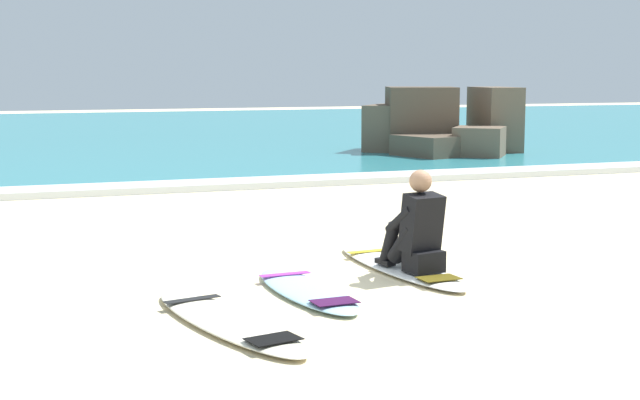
{
  "coord_description": "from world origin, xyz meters",
  "views": [
    {
      "loc": [
        -2.97,
        -7.98,
        1.91
      ],
      "look_at": [
        0.38,
        1.24,
        0.55
      ],
      "focal_mm": 51.97,
      "sensor_mm": 36.0,
      "label": 1
    }
  ],
  "objects_px": {
    "surfer_seated": "(417,232)",
    "surfboard_spare_far": "(227,321)",
    "surfboard_main": "(399,266)",
    "surfboard_spare_near": "(307,290)"
  },
  "relations": [
    {
      "from": "surfer_seated",
      "to": "surfboard_spare_far",
      "type": "relative_size",
      "value": 0.41
    },
    {
      "from": "surfboard_main",
      "to": "surfer_seated",
      "type": "relative_size",
      "value": 2.47
    },
    {
      "from": "surfboard_main",
      "to": "surfboard_spare_near",
      "type": "relative_size",
      "value": 1.25
    },
    {
      "from": "surfboard_main",
      "to": "surfboard_spare_far",
      "type": "distance_m",
      "value": 2.48
    },
    {
      "from": "surfboard_spare_near",
      "to": "surfer_seated",
      "type": "bearing_deg",
      "value": 13.23
    },
    {
      "from": "surfer_seated",
      "to": "surfboard_spare_near",
      "type": "relative_size",
      "value": 0.51
    },
    {
      "from": "surfboard_spare_near",
      "to": "surfboard_main",
      "type": "bearing_deg",
      "value": 28.05
    },
    {
      "from": "surfboard_main",
      "to": "surfer_seated",
      "type": "bearing_deg",
      "value": -88.41
    },
    {
      "from": "surfboard_spare_near",
      "to": "surfboard_spare_far",
      "type": "xyz_separation_m",
      "value": [
        -0.9,
        -0.73,
        -0.0
      ]
    },
    {
      "from": "surfboard_main",
      "to": "surfboard_spare_far",
      "type": "relative_size",
      "value": 1.02
    }
  ]
}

